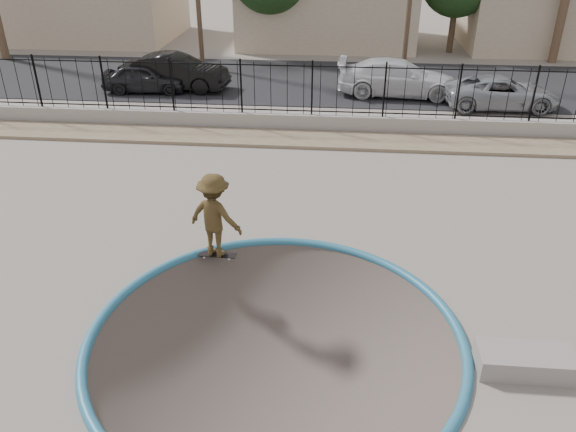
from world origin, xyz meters
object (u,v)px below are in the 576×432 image
Objects in this scene: skater at (215,220)px; car_b at (175,72)px; car_a at (145,77)px; skateboard at (217,255)px; concrete_ledge at (525,362)px; car_d at (502,93)px; car_c at (398,78)px.

skater is 0.42× the size of car_b.
car_a is at bearing -46.46° from skater.
car_b is at bearing -51.72° from skater.
car_a is (-5.82, 12.92, 0.59)m from skateboard.
concrete_ledge is 0.36× the size of car_d.
car_c is 4.21m from car_d.
car_a is at bearing 116.07° from skateboard.
car_a reaches higher than skateboard.
concrete_ledge is 19.83m from car_a.
car_d is (8.99, 11.98, -0.32)m from skater.
car_d is (14.81, -0.94, -0.00)m from car_a.
skateboard is 14.33m from car_c.
car_c is at bearing 71.25° from skateboard.
car_a is 1.31m from car_b.
car_a is 0.82× the size of car_d.
skater reaches higher than concrete_ledge.
skater is 14.98m from car_d.
skater reaches higher than car_d.
skateboard is 0.19× the size of car_b.
skateboard is at bearing -157.16° from car_b.
skater is 0.38× the size of car_c.
car_a is at bearing 84.87° from car_d.
car_c reaches higher than concrete_ledge.
car_a is at bearing 95.72° from car_c.
car_b is 9.64m from car_c.
concrete_ledge is (5.93, -3.05, 0.14)m from skateboard.
car_d is (3.96, -1.42, -0.12)m from car_c.
concrete_ledge is 0.35× the size of car_b.
car_c is at bearing 68.76° from car_d.
car_b is 0.91× the size of car_c.
car_c is (9.64, 0.00, -0.02)m from car_b.
car_b reaches higher than car_a.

